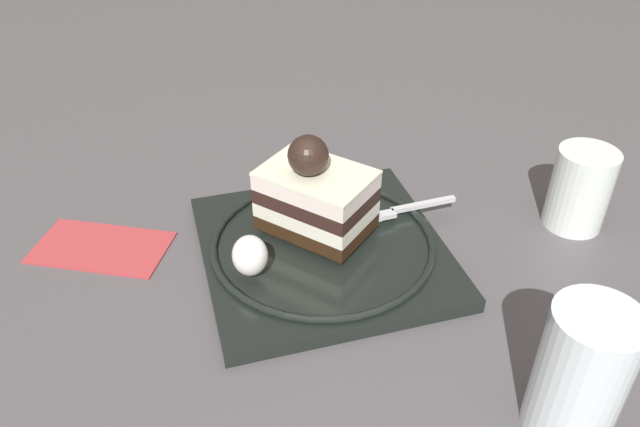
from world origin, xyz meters
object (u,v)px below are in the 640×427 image
Objects in this scene: dessert_plate at (320,248)px; cake_slice at (315,198)px; drink_glass_near at (579,191)px; folded_napkin at (101,247)px; fork at (401,212)px; drink_glass_far at (580,377)px; whipped_cream_dollop at (250,256)px.

dessert_plate is 0.05m from cake_slice.
drink_glass_near reaches higher than folded_napkin.
fork is 1.08× the size of drink_glass_far.
drink_glass_near is (0.26, -0.03, 0.03)m from dessert_plate.
drink_glass_far reaches higher than whipped_cream_dollop.
drink_glass_near is at bearing -9.16° from cake_slice.
fork is 0.18m from drink_glass_near.
folded_napkin is at bearing 167.57° from drink_glass_near.
drink_glass_far is at bearing -66.12° from cake_slice.
cake_slice is 3.18× the size of whipped_cream_dollop.
fork is (0.16, 0.04, -0.02)m from whipped_cream_dollop.
drink_glass_far reaches higher than dessert_plate.
cake_slice reaches higher than dessert_plate.
whipped_cream_dollop reaches higher than fork.
drink_glass_far reaches higher than fork.
whipped_cream_dollop is at bearing 131.72° from drink_glass_far.
folded_napkin is (-0.13, 0.10, -0.04)m from whipped_cream_dollop.
fork reaches higher than dessert_plate.
drink_glass_near is (0.17, -0.04, 0.02)m from fork.
drink_glass_far is at bearing -64.45° from dessert_plate.
folded_napkin is (-0.46, 0.10, -0.04)m from drink_glass_near.
fork is (0.09, 0.02, 0.01)m from dessert_plate.
dessert_plate is 0.26m from drink_glass_near.
cake_slice is at bearing 179.20° from fork.
cake_slice is 0.27m from drink_glass_far.
whipped_cream_dollop is at bearing -38.78° from folded_napkin.
drink_glass_far is at bearing -85.21° from fork.
dessert_plate is 0.26m from drink_glass_far.
whipped_cream_dollop is 0.33m from drink_glass_near.
drink_glass_far is (0.11, -0.23, 0.04)m from dessert_plate.
drink_glass_near is (0.26, -0.04, -0.02)m from cake_slice.
fork is 0.25m from drink_glass_far.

